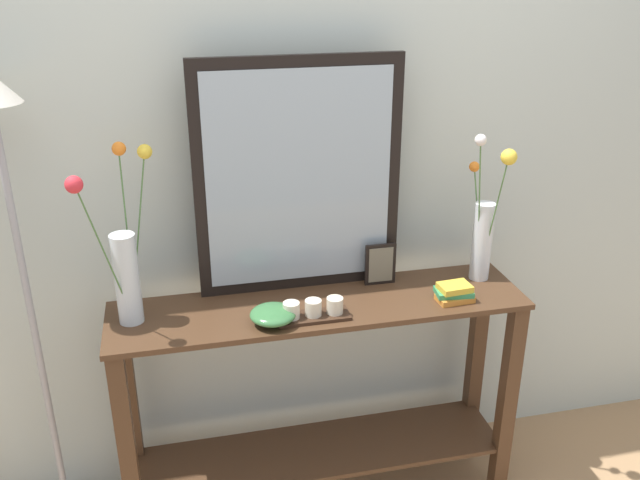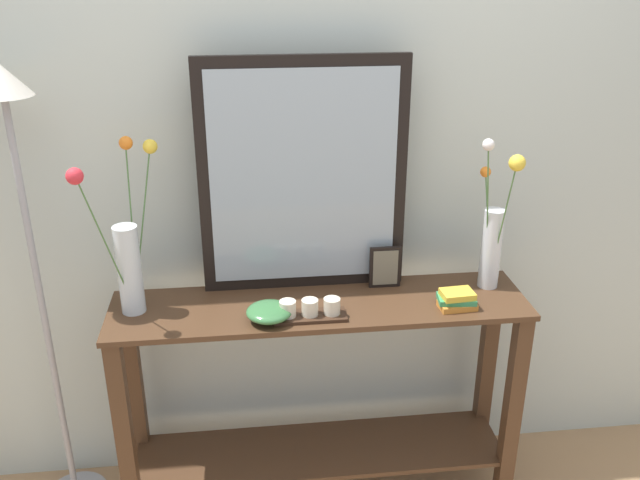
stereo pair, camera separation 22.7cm
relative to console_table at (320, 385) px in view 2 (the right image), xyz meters
name	(u,v)px [view 2 (the right image)]	position (x,y,z in m)	size (l,w,h in m)	color
wall_back	(310,144)	(0.00, 0.30, 0.83)	(6.40, 0.08, 2.70)	beige
console_table	(320,385)	(0.00, 0.00, 0.00)	(1.45, 0.36, 0.86)	#472D1C
mirror_leaning	(303,178)	(-0.04, 0.15, 0.75)	(0.72, 0.03, 0.83)	black
tall_vase_left	(127,254)	(-0.64, 0.02, 0.55)	(0.25, 0.28, 0.58)	silver
vase_right	(493,235)	(0.62, 0.05, 0.54)	(0.13, 0.22, 0.56)	silver
candle_tray	(310,310)	(-0.05, -0.10, 0.37)	(0.24, 0.09, 0.07)	#382316
picture_frame_small	(385,267)	(0.25, 0.10, 0.42)	(0.11, 0.01, 0.16)	black
decorative_bowl	(269,312)	(-0.18, -0.10, 0.37)	(0.15, 0.15, 0.06)	#38703D
book_stack	(457,300)	(0.46, -0.08, 0.37)	(0.13, 0.10, 0.06)	orange
floor_lamp	(29,231)	(-0.96, 0.10, 0.62)	(0.24, 0.24, 1.68)	#9E9EA3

